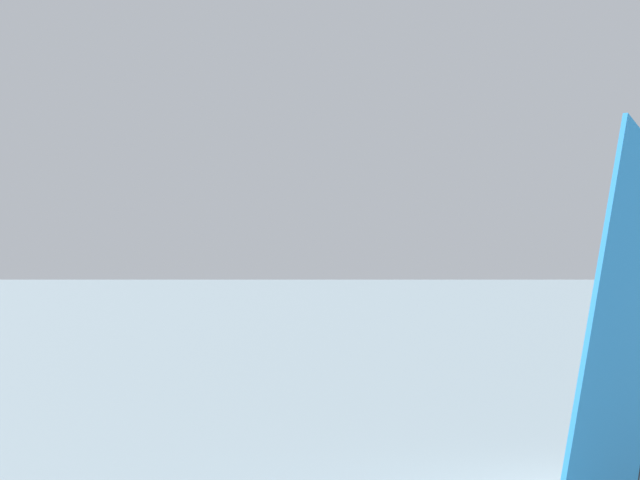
{
  "coord_description": "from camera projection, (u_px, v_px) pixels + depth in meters",
  "views": [
    {
      "loc": [
        -7.29,
        -13.17,
        2.48
      ],
      "look_at": [
        -3.54,
        2.06,
        2.93
      ],
      "focal_mm": 71.87,
      "sensor_mm": 36.0,
      "label": 1
    }
  ],
  "objects": [
    {
      "name": "distant_headland",
      "position": [
        406.0,
        269.0,
        1432.44
      ],
      "size": [
        699.42,
        465.76,
        21.32
      ],
      "primitive_type": "cube",
      "rotation": [
        0.0,
        0.0,
        -0.29
      ],
      "color": "#4C564C",
      "rests_on": "ground_plane"
    }
  ]
}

